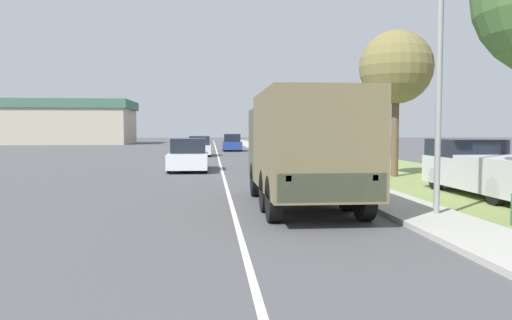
% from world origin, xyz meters
% --- Properties ---
extents(ground_plane, '(180.00, 180.00, 0.00)m').
position_xyz_m(ground_plane, '(0.00, 40.00, 0.00)').
color(ground_plane, '#4C4C4F').
extents(lane_centre_stripe, '(0.12, 120.00, 0.00)m').
position_xyz_m(lane_centre_stripe, '(0.00, 40.00, 0.00)').
color(lane_centre_stripe, silver).
rests_on(lane_centre_stripe, ground).
extents(sidewalk_right, '(1.80, 120.00, 0.12)m').
position_xyz_m(sidewalk_right, '(4.50, 40.00, 0.06)').
color(sidewalk_right, '#ADAAA3').
rests_on(sidewalk_right, ground).
extents(grass_strip_right, '(7.00, 120.00, 0.02)m').
position_xyz_m(grass_strip_right, '(8.90, 40.00, 0.01)').
color(grass_strip_right, olive).
rests_on(grass_strip_right, ground).
extents(military_truck, '(2.41, 6.68, 3.05)m').
position_xyz_m(military_truck, '(1.90, 12.92, 1.70)').
color(military_truck, '#474C38').
rests_on(military_truck, ground).
extents(car_nearest_ahead, '(1.94, 4.61, 1.64)m').
position_xyz_m(car_nearest_ahead, '(-1.70, 25.46, 0.74)').
color(car_nearest_ahead, silver).
rests_on(car_nearest_ahead, ground).
extents(car_second_ahead, '(1.82, 4.50, 1.58)m').
position_xyz_m(car_second_ahead, '(-1.45, 39.89, 0.71)').
color(car_second_ahead, silver).
rests_on(car_second_ahead, ground).
extents(car_third_ahead, '(1.78, 4.06, 1.67)m').
position_xyz_m(car_third_ahead, '(1.53, 48.73, 0.74)').
color(car_third_ahead, navy).
rests_on(car_third_ahead, ground).
extents(pickup_truck, '(1.99, 5.51, 1.75)m').
position_xyz_m(pickup_truck, '(8.12, 14.76, 0.87)').
color(pickup_truck, silver).
rests_on(pickup_truck, grass_strip_right).
extents(lamp_post, '(1.69, 0.24, 7.96)m').
position_xyz_m(lamp_post, '(4.56, 11.03, 4.79)').
color(lamp_post, gray).
rests_on(lamp_post, sidewalk_right).
extents(tree_mid_right, '(3.23, 3.23, 6.44)m').
position_xyz_m(tree_mid_right, '(7.57, 21.19, 4.81)').
color(tree_mid_right, brown).
rests_on(tree_mid_right, grass_strip_right).
extents(building_distant, '(19.13, 12.47, 6.35)m').
position_xyz_m(building_distant, '(-21.65, 75.63, 3.21)').
color(building_distant, '#B2A893').
rests_on(building_distant, ground).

